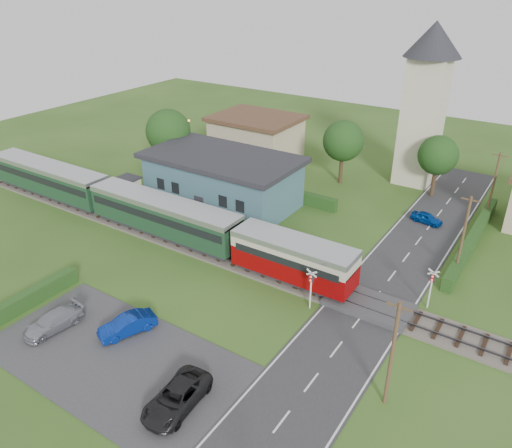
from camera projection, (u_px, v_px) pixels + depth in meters
The scene contains 29 objects.
ground at pixel (241, 279), 40.07m from camera, with size 120.00×120.00×0.00m, color #2D4C19.
railway_track at pixel (255, 266), 41.51m from camera, with size 76.00×3.20×0.49m.
road at pixel (358, 321), 35.16m from camera, with size 6.00×70.00×0.05m, color #28282B.
car_park at pixel (115, 358), 31.86m from camera, with size 17.00×9.00×0.08m, color #333335.
crossing_deck at pixel (369, 305), 36.56m from camera, with size 6.20×3.40×0.45m, color #333335.
platform at pixel (188, 221), 48.73m from camera, with size 30.00×3.00×0.45m, color gray.
equipment_hut at pixel (128, 189), 51.95m from camera, with size 2.30×2.30×2.55m.
station_building at pixel (223, 179), 51.91m from camera, with size 16.00×9.00×5.30m.
train at pixel (139, 207), 47.02m from camera, with size 43.20×2.90×3.40m.
church_tower at pixel (426, 93), 53.79m from camera, with size 6.00×6.00×17.60m.
house_west at pixel (256, 137), 64.73m from camera, with size 10.80×8.80×5.50m.
hedge_carpark at pixel (23, 302), 36.26m from camera, with size 0.80×9.00×1.20m, color #193814.
hedge_roadside at pixel (473, 239), 44.74m from camera, with size 0.80×18.00×1.20m, color #193814.
hedge_station at pixel (247, 183), 56.19m from camera, with size 22.00×0.80×1.30m, color #193814.
tree_a at pixel (168, 132), 57.82m from camera, with size 5.20×5.20×8.00m.
tree_b at pixel (343, 141), 55.87m from camera, with size 4.60×4.60×7.34m.
tree_c at pixel (438, 155), 52.62m from camera, with size 4.20×4.20×6.78m.
utility_pole_b at pixel (392, 353), 27.01m from camera, with size 1.40×0.22×7.00m.
utility_pole_c at pixel (463, 236), 38.90m from camera, with size 1.40×0.22×7.00m.
utility_pole_d at pixel (493, 186), 47.83m from camera, with size 1.40×0.22×7.00m.
crossing_signal_near at pixel (311, 283), 35.66m from camera, with size 0.84×0.28×3.28m.
crossing_signal_far at pixel (432, 283), 35.70m from camera, with size 0.84×0.28×3.28m.
streetlamp_west at pixel (190, 136), 64.32m from camera, with size 0.30×0.30×5.15m.
car_on_road at pixel (427, 218), 48.58m from camera, with size 1.23×3.05×1.04m, color navy.
car_park_blue at pixel (127, 325), 33.73m from camera, with size 1.36×3.90×1.29m, color navy.
car_park_silver at pixel (53, 321), 34.12m from camera, with size 1.70×4.18×1.21m, color gray.
car_park_dark at pixel (177, 397), 28.01m from camera, with size 2.17×4.72×1.31m, color black.
pedestrian_near at pixel (234, 227), 45.21m from camera, with size 0.65×0.43×1.78m, color gray.
pedestrian_far at pixel (154, 201), 50.44m from camera, with size 0.82×0.64×1.69m, color gray.
Camera 1 is at (19.49, -27.47, 22.17)m, focal length 35.00 mm.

